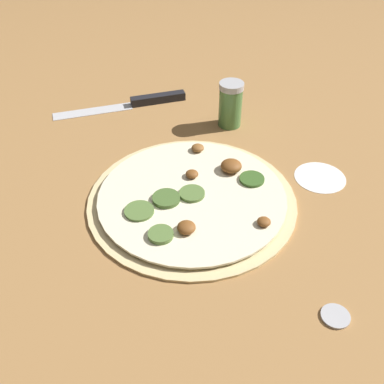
{
  "coord_description": "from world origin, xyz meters",
  "views": [
    {
      "loc": [
        0.4,
        -0.39,
        0.5
      ],
      "look_at": [
        0.0,
        0.0,
        0.02
      ],
      "focal_mm": 42.0,
      "sensor_mm": 36.0,
      "label": 1
    }
  ],
  "objects_px": {
    "spice_jar": "(230,104)",
    "pizza": "(193,197)",
    "loose_cap": "(336,315)",
    "knife": "(143,101)"
  },
  "relations": [
    {
      "from": "pizza",
      "to": "loose_cap",
      "type": "distance_m",
      "value": 0.29
    },
    {
      "from": "pizza",
      "to": "loose_cap",
      "type": "height_order",
      "value": "pizza"
    },
    {
      "from": "pizza",
      "to": "spice_jar",
      "type": "distance_m",
      "value": 0.26
    },
    {
      "from": "spice_jar",
      "to": "pizza",
      "type": "bearing_deg",
      "value": -61.93
    },
    {
      "from": "pizza",
      "to": "spice_jar",
      "type": "xyz_separation_m",
      "value": [
        -0.12,
        0.22,
        0.04
      ]
    },
    {
      "from": "loose_cap",
      "to": "pizza",
      "type": "bearing_deg",
      "value": 174.73
    },
    {
      "from": "pizza",
      "to": "knife",
      "type": "distance_m",
      "value": 0.34
    },
    {
      "from": "pizza",
      "to": "knife",
      "type": "relative_size",
      "value": 1.28
    },
    {
      "from": "pizza",
      "to": "knife",
      "type": "height_order",
      "value": "pizza"
    },
    {
      "from": "pizza",
      "to": "loose_cap",
      "type": "xyz_separation_m",
      "value": [
        0.29,
        -0.03,
        -0.0
      ]
    }
  ]
}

